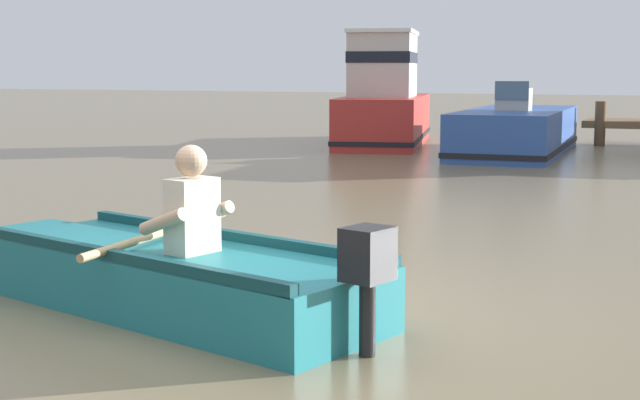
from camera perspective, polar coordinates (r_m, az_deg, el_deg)
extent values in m
plane|color=#7A6B4C|center=(6.49, -5.57, -7.20)|extent=(120.00, 120.00, 0.00)
cylinder|color=brown|center=(21.75, 16.83, 4.51)|extent=(0.24, 0.24, 1.00)
cube|color=#1E727A|center=(6.65, -8.66, -4.91)|extent=(3.28, 1.88, 0.44)
cube|color=#1E727A|center=(7.99, -17.05, -3.00)|extent=(0.55, 0.69, 0.42)
cube|color=#103F43|center=(6.28, -12.16, -3.45)|extent=(2.95, 0.88, 0.08)
cube|color=#103F43|center=(6.95, -5.59, -2.20)|extent=(2.95, 0.88, 0.08)
cube|color=teal|center=(6.54, -8.11, -3.51)|extent=(0.54, 1.05, 0.06)
cylinder|color=black|center=(5.56, 2.92, -6.87)|extent=(0.12, 0.12, 0.54)
cube|color=black|center=(5.48, 2.95, -3.33)|extent=(0.31, 0.33, 0.32)
cube|color=beige|center=(6.45, -7.86, -0.96)|extent=(0.30, 0.39, 0.52)
sphere|color=tan|center=(6.41, -7.92, 2.40)|extent=(0.22, 0.22, 0.22)
cylinder|color=tan|center=(6.35, -9.61, -1.33)|extent=(0.43, 0.20, 0.23)
cylinder|color=tan|center=(6.64, -6.76, -0.86)|extent=(0.43, 0.20, 0.23)
cylinder|color=tan|center=(6.95, -9.74, -2.02)|extent=(0.15, 2.00, 0.06)
cube|color=#B72D28|center=(21.43, 4.01, 4.92)|extent=(2.90, 5.47, 1.10)
cube|color=black|center=(21.45, 4.00, 3.96)|extent=(2.95, 5.52, 0.10)
cube|color=beige|center=(20.93, 3.90, 8.24)|extent=(1.82, 2.44, 1.38)
cube|color=black|center=(20.93, 3.91, 8.72)|extent=(1.86, 2.48, 0.24)
cube|color=white|center=(20.95, 3.92, 10.25)|extent=(1.91, 2.57, 0.08)
cube|color=#2D519E|center=(19.32, 11.95, 4.13)|extent=(2.16, 5.36, 0.90)
cube|color=black|center=(19.34, 11.92, 3.27)|extent=(2.20, 5.40, 0.10)
cube|color=#B2ADA3|center=(18.90, 11.82, 6.08)|extent=(0.68, 0.53, 0.44)
cube|color=slate|center=(18.64, 11.70, 6.61)|extent=(0.66, 0.07, 0.36)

